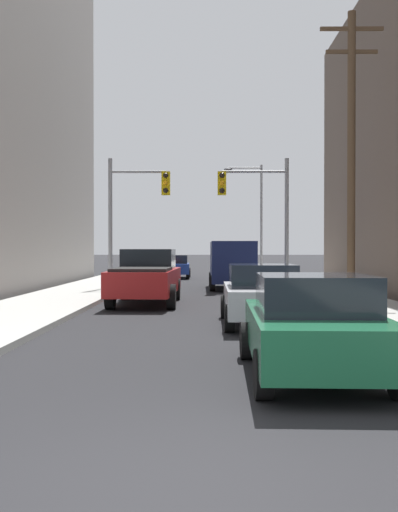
# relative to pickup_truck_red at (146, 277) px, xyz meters

# --- Properties ---
(ground_plane) EXTENTS (400.00, 400.00, 0.00)m
(ground_plane) POSITION_rel_pickup_truck_red_xyz_m (1.76, -15.78, -0.93)
(ground_plane) COLOR black
(sidewalk_left) EXTENTS (3.35, 160.00, 0.15)m
(sidewalk_left) POSITION_rel_pickup_truck_red_xyz_m (-3.30, 34.22, -0.86)
(sidewalk_left) COLOR #9E9E99
(sidewalk_left) RESTS_ON ground
(sidewalk_right) EXTENTS (3.35, 160.00, 0.15)m
(sidewalk_right) POSITION_rel_pickup_truck_red_xyz_m (6.82, 34.22, -0.86)
(sidewalk_right) COLOR #9E9E99
(sidewalk_right) RESTS_ON ground
(pickup_truck_red) EXTENTS (2.20, 5.46, 1.90)m
(pickup_truck_red) POSITION_rel_pickup_truck_red_xyz_m (0.00, 0.00, 0.00)
(pickup_truck_red) COLOR maroon
(pickup_truck_red) RESTS_ON ground
(cargo_van_navy) EXTENTS (2.16, 5.22, 2.26)m
(cargo_van_navy) POSITION_rel_pickup_truck_red_xyz_m (3.35, 7.79, 0.35)
(cargo_van_navy) COLOR #141E4C
(cargo_van_navy) RESTS_ON ground
(sedan_green) EXTENTS (1.95, 4.26, 1.52)m
(sedan_green) POSITION_rel_pickup_truck_red_xyz_m (3.57, -11.52, -0.16)
(sedan_green) COLOR #195938
(sedan_green) RESTS_ON ground
(sedan_silver) EXTENTS (1.95, 4.23, 1.52)m
(sedan_silver) POSITION_rel_pickup_truck_red_xyz_m (3.42, -5.59, -0.16)
(sedan_silver) COLOR #B7BABF
(sedan_silver) RESTS_ON ground
(sedan_blue) EXTENTS (1.95, 4.26, 1.52)m
(sedan_blue) POSITION_rel_pickup_truck_red_xyz_m (0.14, 18.00, -0.16)
(sedan_blue) COLOR navy
(sedan_blue) RESTS_ON ground
(traffic_signal_near_left) EXTENTS (2.79, 0.44, 6.00)m
(traffic_signal_near_left) POSITION_rel_pickup_truck_red_xyz_m (-1.08, 6.14, 3.06)
(traffic_signal_near_left) COLOR gray
(traffic_signal_near_left) RESTS_ON ground
(traffic_signal_near_right) EXTENTS (3.21, 0.44, 6.00)m
(traffic_signal_near_right) POSITION_rel_pickup_truck_red_xyz_m (4.40, 6.14, 3.08)
(traffic_signal_near_right) COLOR gray
(traffic_signal_near_right) RESTS_ON ground
(utility_pole_right) EXTENTS (2.20, 0.28, 10.19)m
(utility_pole_right) POSITION_rel_pickup_truck_red_xyz_m (7.15, 0.29, 4.44)
(utility_pole_right) COLOR brown
(utility_pole_right) RESTS_ON ground
(street_lamp_right) EXTENTS (2.57, 0.32, 7.50)m
(street_lamp_right) POSITION_rel_pickup_truck_red_xyz_m (5.43, 18.50, 3.63)
(street_lamp_right) COLOR gray
(street_lamp_right) RESTS_ON ground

